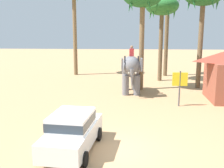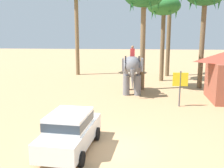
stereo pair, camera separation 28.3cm
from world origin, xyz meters
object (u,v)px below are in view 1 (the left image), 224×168
car_sedan_foreground (72,130)px  palm_tree_near_hut (162,8)px  palm_tree_leaning_seaward (143,0)px  signboard_yellow (180,82)px  elephant_with_mahout (131,69)px

car_sedan_foreground → palm_tree_near_hut: palm_tree_near_hut is taller
palm_tree_leaning_seaward → signboard_yellow: palm_tree_leaning_seaward is taller
car_sedan_foreground → elephant_with_mahout: size_ratio=1.09×
palm_tree_near_hut → car_sedan_foreground: bearing=-108.4°
elephant_with_mahout → signboard_yellow: 4.85m
palm_tree_leaning_seaward → car_sedan_foreground: bearing=-105.5°
elephant_with_mahout → palm_tree_leaning_seaward: 5.73m
car_sedan_foreground → elephant_with_mahout: bearing=76.8°
car_sedan_foreground → elephant_with_mahout: 11.18m
elephant_with_mahout → palm_tree_leaning_seaward: palm_tree_leaning_seaward is taller
signboard_yellow → elephant_with_mahout: bearing=131.5°
signboard_yellow → palm_tree_leaning_seaward: bearing=114.8°
palm_tree_leaning_seaward → signboard_yellow: bearing=-65.2°
car_sedan_foreground → palm_tree_leaning_seaward: 14.32m
car_sedan_foreground → signboard_yellow: bearing=51.4°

